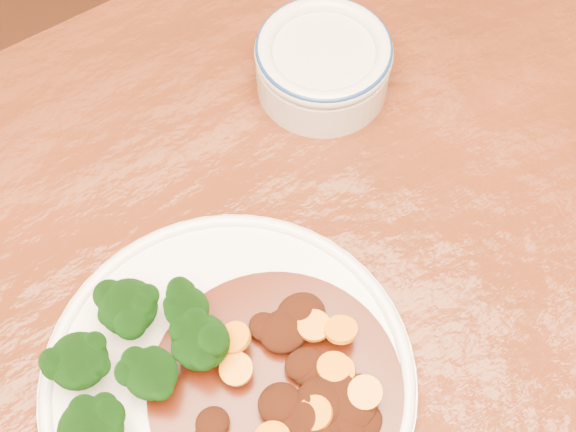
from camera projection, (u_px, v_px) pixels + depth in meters
dinner_plate at (228, 381)px, 0.60m from camera, size 0.28×0.28×0.02m
broccoli_florets at (133, 358)px, 0.58m from camera, size 0.14×0.11×0.05m
mince_stew at (301, 393)px, 0.58m from camera, size 0.19×0.19×0.03m
dip_bowl at (323, 63)px, 0.72m from camera, size 0.12×0.12×0.06m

